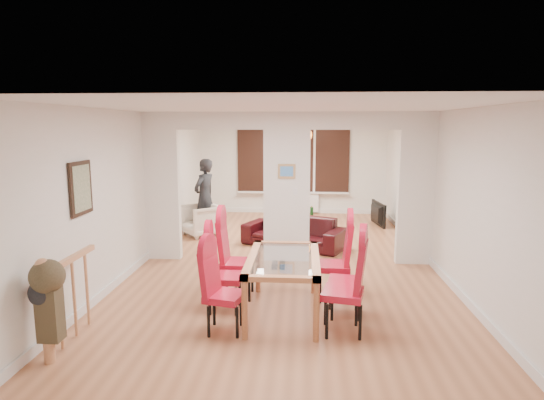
# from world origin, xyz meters

# --- Properties ---
(floor) EXTENTS (5.00, 9.00, 0.01)m
(floor) POSITION_xyz_m (0.00, 0.00, 0.00)
(floor) COLOR #B16E47
(floor) RESTS_ON ground
(room_walls) EXTENTS (5.00, 9.00, 2.60)m
(room_walls) POSITION_xyz_m (0.00, 0.00, 1.30)
(room_walls) COLOR silver
(room_walls) RESTS_ON floor
(divider_wall) EXTENTS (5.00, 0.18, 2.60)m
(divider_wall) POSITION_xyz_m (0.00, 0.00, 1.30)
(divider_wall) COLOR white
(divider_wall) RESTS_ON floor
(bay_window_blinds) EXTENTS (3.00, 0.08, 1.80)m
(bay_window_blinds) POSITION_xyz_m (0.00, 4.44, 1.50)
(bay_window_blinds) COLOR black
(bay_window_blinds) RESTS_ON room_walls
(radiator) EXTENTS (1.40, 0.08, 0.50)m
(radiator) POSITION_xyz_m (0.00, 4.40, 0.30)
(radiator) COLOR white
(radiator) RESTS_ON floor
(pendant_light) EXTENTS (0.36, 0.36, 0.36)m
(pendant_light) POSITION_xyz_m (0.30, 3.30, 2.15)
(pendant_light) COLOR orange
(pendant_light) RESTS_ON room_walls
(stair_newel) EXTENTS (0.40, 1.20, 1.10)m
(stair_newel) POSITION_xyz_m (-2.25, -3.20, 0.55)
(stair_newel) COLOR tan
(stair_newel) RESTS_ON floor
(wall_poster) EXTENTS (0.04, 0.52, 0.67)m
(wall_poster) POSITION_xyz_m (-2.47, -2.40, 1.60)
(wall_poster) COLOR gray
(wall_poster) RESTS_ON room_walls
(pillar_photo) EXTENTS (0.30, 0.03, 0.25)m
(pillar_photo) POSITION_xyz_m (0.00, -0.10, 1.60)
(pillar_photo) COLOR #4C8CD8
(pillar_photo) RESTS_ON divider_wall
(dining_table) EXTENTS (0.89, 1.59, 0.74)m
(dining_table) POSITION_xyz_m (0.05, -2.31, 0.37)
(dining_table) COLOR #AB673F
(dining_table) RESTS_ON floor
(dining_chair_la) EXTENTS (0.49, 0.49, 1.01)m
(dining_chair_la) POSITION_xyz_m (-0.60, -2.88, 0.51)
(dining_chair_la) COLOR #B5122B
(dining_chair_la) RESTS_ON floor
(dining_chair_lb) EXTENTS (0.43, 0.43, 1.04)m
(dining_chair_lb) POSITION_xyz_m (-0.71, -2.26, 0.52)
(dining_chair_lb) COLOR #B5122B
(dining_chair_lb) RESTS_ON floor
(dining_chair_lc) EXTENTS (0.46, 0.46, 1.13)m
(dining_chair_lc) POSITION_xyz_m (-0.62, -1.77, 0.56)
(dining_chair_lc) COLOR #B5122B
(dining_chair_lc) RESTS_ON floor
(dining_chair_ra) EXTENTS (0.53, 0.53, 1.12)m
(dining_chair_ra) POSITION_xyz_m (0.75, -2.81, 0.56)
(dining_chair_ra) COLOR #B5122B
(dining_chair_ra) RESTS_ON floor
(dining_chair_rb) EXTENTS (0.47, 0.47, 1.03)m
(dining_chair_rb) POSITION_xyz_m (0.82, -2.32, 0.51)
(dining_chair_rb) COLOR #B5122B
(dining_chair_rb) RESTS_ON floor
(dining_chair_rc) EXTENTS (0.46, 0.46, 1.11)m
(dining_chair_rc) POSITION_xyz_m (0.71, -1.77, 0.55)
(dining_chair_rc) COLOR #B5122B
(dining_chair_rc) RESTS_ON floor
(sofa) EXTENTS (2.15, 1.55, 0.59)m
(sofa) POSITION_xyz_m (0.11, 0.98, 0.29)
(sofa) COLOR black
(sofa) RESTS_ON floor
(armchair) EXTENTS (1.03, 1.04, 0.68)m
(armchair) POSITION_xyz_m (-1.92, 1.75, 0.34)
(armchair) COLOR beige
(armchair) RESTS_ON floor
(person) EXTENTS (0.72, 0.61, 1.66)m
(person) POSITION_xyz_m (-1.88, 1.91, 0.83)
(person) COLOR black
(person) RESTS_ON floor
(television) EXTENTS (0.98, 0.28, 0.56)m
(television) POSITION_xyz_m (2.00, 3.07, 0.28)
(television) COLOR black
(television) RESTS_ON floor
(coffee_table) EXTENTS (1.20, 0.87, 0.25)m
(coffee_table) POSITION_xyz_m (0.38, 2.36, 0.12)
(coffee_table) COLOR #321811
(coffee_table) RESTS_ON floor
(bottle) EXTENTS (0.07, 0.07, 0.30)m
(bottle) POSITION_xyz_m (0.48, 2.47, 0.40)
(bottle) COLOR #143F19
(bottle) RESTS_ON coffee_table
(bowl) EXTENTS (0.24, 0.24, 0.06)m
(bowl) POSITION_xyz_m (0.37, 2.40, 0.28)
(bowl) COLOR #321811
(bowl) RESTS_ON coffee_table
(shoes) EXTENTS (0.22, 0.24, 0.09)m
(shoes) POSITION_xyz_m (-0.12, -0.47, 0.05)
(shoes) COLOR black
(shoes) RESTS_ON floor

